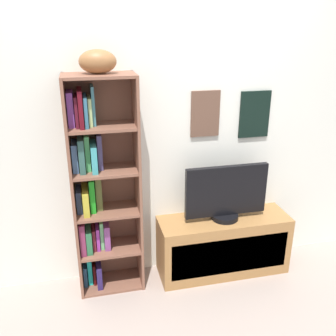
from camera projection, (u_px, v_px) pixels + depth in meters
name	position (u px, v px, depth m)	size (l,w,h in m)	color
back_wall	(163.00, 138.00, 2.90)	(4.80, 0.08, 2.31)	silver
bookshelf	(98.00, 190.00, 2.78)	(0.49, 0.29, 1.68)	brown
football	(98.00, 62.00, 2.43)	(0.25, 0.16, 0.16)	#915F37
tv_stand	(223.00, 245.00, 3.14)	(1.08, 0.35, 0.50)	#9B6C3B
television	(226.00, 194.00, 2.97)	(0.67, 0.22, 0.46)	black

